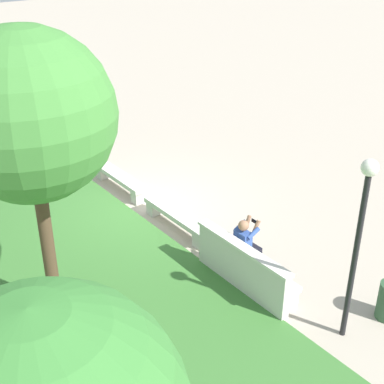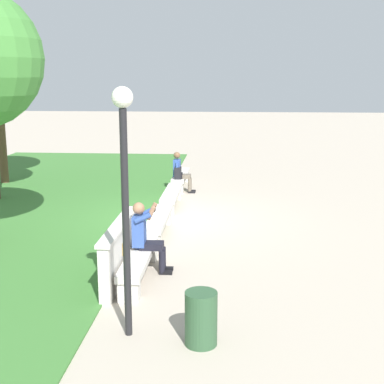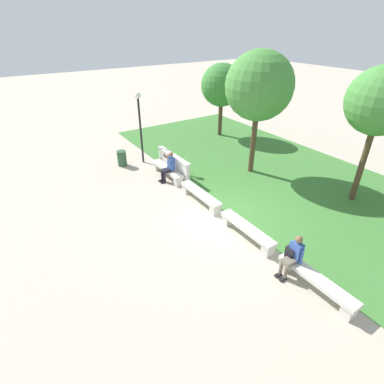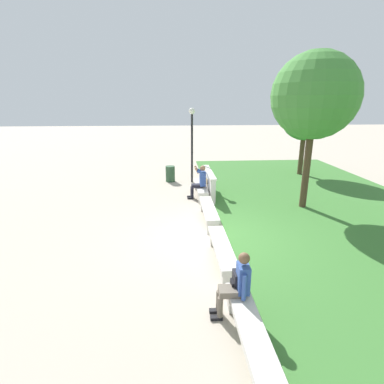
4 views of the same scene
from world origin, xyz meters
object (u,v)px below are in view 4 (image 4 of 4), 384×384
(bench_far, at_px, (251,333))
(backpack, at_px, (238,281))
(lamp_post, at_px, (192,134))
(tree_behind_wall, at_px, (315,96))
(bench_mid, at_px, (222,250))
(person_photographer, at_px, (200,180))
(tree_left_background, at_px, (306,116))
(trash_bin, at_px, (170,174))
(bench_main, at_px, (201,188))
(bench_near, at_px, (209,211))
(person_distant, at_px, (237,283))

(bench_far, distance_m, backpack, 0.96)
(lamp_post, bearing_deg, tree_behind_wall, 45.20)
(tree_behind_wall, bearing_deg, backpack, -33.52)
(bench_mid, distance_m, person_photographer, 5.01)
(bench_mid, bearing_deg, person_photographer, -179.11)
(tree_left_background, bearing_deg, person_photographer, -57.47)
(person_photographer, distance_m, trash_bin, 2.91)
(bench_main, relative_size, backpack, 5.29)
(bench_near, distance_m, lamp_post, 5.17)
(bench_near, relative_size, trash_bin, 3.02)
(trash_bin, bearing_deg, bench_far, 6.88)
(bench_mid, bearing_deg, tree_left_background, 147.12)
(person_distant, bearing_deg, bench_main, 179.47)
(bench_near, relative_size, person_photographer, 1.71)
(bench_far, distance_m, trash_bin, 10.37)
(bench_mid, bearing_deg, backpack, -0.28)
(bench_far, relative_size, lamp_post, 0.66)
(bench_main, relative_size, trash_bin, 3.02)
(trash_bin, distance_m, lamp_post, 2.17)
(backpack, bearing_deg, person_distant, -24.46)
(person_photographer, relative_size, trash_bin, 1.76)
(bench_far, relative_size, tree_left_background, 0.54)
(bench_near, xyz_separation_m, person_distant, (4.53, -0.07, 0.36))
(person_distant, height_order, lamp_post, lamp_post)
(person_distant, bearing_deg, bench_far, 4.88)
(bench_near, distance_m, bench_mid, 2.66)
(bench_mid, xyz_separation_m, backpack, (1.75, -0.01, 0.32))
(person_photographer, xyz_separation_m, tree_behind_wall, (1.33, 3.66, 3.13))
(bench_mid, distance_m, lamp_post, 7.69)
(tree_left_background, bearing_deg, trash_bin, -82.07)
(tree_behind_wall, height_order, tree_left_background, tree_behind_wall)
(backpack, relative_size, tree_behind_wall, 0.08)
(person_distant, relative_size, lamp_post, 0.37)
(bench_main, distance_m, bench_mid, 5.31)
(bench_main, height_order, tree_left_background, tree_left_background)
(bench_main, bearing_deg, person_distant, -0.53)
(bench_far, relative_size, trash_bin, 3.02)
(backpack, distance_m, trash_bin, 9.47)
(person_distant, distance_m, backpack, 0.15)
(trash_bin, bearing_deg, tree_behind_wall, 50.51)
(bench_main, height_order, trash_bin, trash_bin)
(tree_left_background, distance_m, lamp_post, 5.92)
(bench_far, bearing_deg, person_photographer, -179.42)
(bench_mid, distance_m, person_distant, 1.91)
(tree_behind_wall, height_order, lamp_post, tree_behind_wall)
(bench_near, xyz_separation_m, bench_far, (5.31, 0.00, 0.00))
(trash_bin, bearing_deg, person_photographer, 23.79)
(backpack, xyz_separation_m, tree_behind_wall, (-5.42, 3.59, 3.25))
(bench_mid, xyz_separation_m, bench_far, (2.66, 0.00, 0.00))
(bench_mid, xyz_separation_m, tree_behind_wall, (-3.67, 3.58, 3.56))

